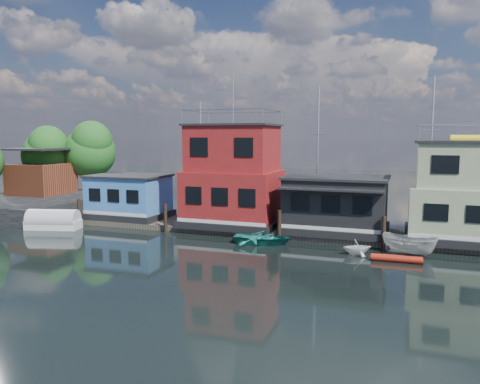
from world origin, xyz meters
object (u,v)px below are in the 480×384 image
at_px(houseboat_dark, 336,204).
at_px(motorboat, 409,244).
at_px(houseboat_red, 233,178).
at_px(tarp_runabout, 53,221).
at_px(dinghy_teal, 262,238).
at_px(houseboat_green, 474,194).
at_px(houseboat_blue, 129,196).
at_px(dinghy_white, 357,247).
at_px(red_kayak, 396,259).

height_order(houseboat_dark, motorboat, houseboat_dark).
bearing_deg(houseboat_red, motorboat, -16.05).
relative_size(tarp_runabout, motorboat, 1.25).
relative_size(houseboat_red, houseboat_dark, 1.60).
distance_m(tarp_runabout, dinghy_teal, 17.13).
distance_m(houseboat_green, tarp_runabout, 31.00).
xyz_separation_m(houseboat_blue, tarp_runabout, (-4.00, -4.70, -1.58)).
bearing_deg(houseboat_red, tarp_runabout, -160.80).
xyz_separation_m(houseboat_red, dinghy_white, (10.03, -4.78, -3.61)).
bearing_deg(tarp_runabout, houseboat_dark, -3.17).
bearing_deg(motorboat, houseboat_red, 95.19).
relative_size(red_kayak, tarp_runabout, 0.66).
xyz_separation_m(houseboat_dark, red_kayak, (4.41, -5.77, -2.20)).
bearing_deg(houseboat_green, tarp_runabout, -171.24).
xyz_separation_m(houseboat_blue, red_kayak, (21.91, -5.79, -1.99)).
bearing_deg(houseboat_dark, houseboat_red, 179.86).
xyz_separation_m(houseboat_red, tarp_runabout, (-13.50, -4.70, -3.48)).
bearing_deg(dinghy_teal, red_kayak, -109.03).
relative_size(houseboat_red, houseboat_green, 1.41).
distance_m(houseboat_green, dinghy_white, 8.99).
bearing_deg(red_kayak, houseboat_dark, 125.78).
bearing_deg(dinghy_white, houseboat_green, -83.67).
xyz_separation_m(houseboat_blue, motorboat, (22.59, -3.77, -1.53)).
bearing_deg(houseboat_green, houseboat_dark, -179.88).
bearing_deg(tarp_runabout, dinghy_teal, -13.07).
relative_size(houseboat_red, red_kayak, 4.09).
bearing_deg(houseboat_dark, motorboat, -36.35).
bearing_deg(motorboat, red_kayak, -177.44).
bearing_deg(dinghy_white, houseboat_dark, -5.01).
distance_m(houseboat_blue, red_kayak, 22.75).
bearing_deg(houseboat_blue, red_kayak, -14.80).
relative_size(dinghy_teal, dinghy_white, 2.10).
xyz_separation_m(houseboat_red, dinghy_teal, (3.62, -3.99, -3.70)).
relative_size(motorboat, dinghy_white, 1.87).
bearing_deg(motorboat, houseboat_green, -24.82).
bearing_deg(tarp_runabout, motorboat, -13.44).
distance_m(houseboat_blue, motorboat, 22.95).
xyz_separation_m(red_kayak, dinghy_white, (-2.38, 1.01, 0.28)).
bearing_deg(dinghy_teal, tarp_runabout, 84.94).
relative_size(houseboat_dark, dinghy_teal, 1.88).
xyz_separation_m(houseboat_dark, houseboat_green, (9.00, 0.02, 1.13)).
bearing_deg(motorboat, houseboat_dark, 74.89).
bearing_deg(tarp_runabout, red_kayak, -17.86).
height_order(houseboat_blue, houseboat_green, houseboat_green).
xyz_separation_m(houseboat_blue, houseboat_green, (26.50, 0.00, 1.34)).
distance_m(tarp_runabout, motorboat, 26.61).
bearing_deg(houseboat_blue, houseboat_green, 0.00).
bearing_deg(houseboat_dark, dinghy_teal, -137.84).
xyz_separation_m(red_kayak, motorboat, (0.68, 2.02, 0.47)).
bearing_deg(houseboat_red, houseboat_green, 0.00).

